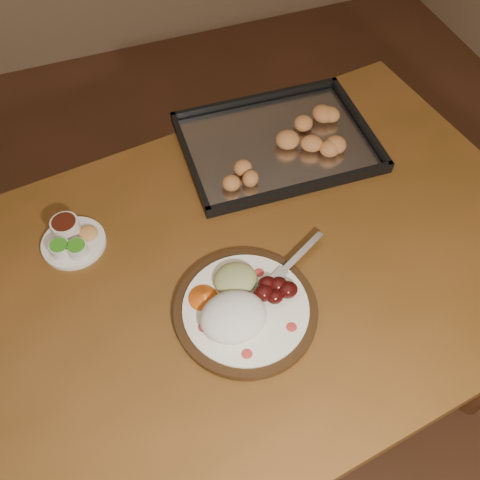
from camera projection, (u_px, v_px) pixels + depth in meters
name	position (u px, v px, depth m)	size (l,w,h in m)	color
ground	(186.00, 416.00, 1.71)	(4.00, 4.00, 0.00)	#582E1E
dining_table	(223.00, 298.00, 1.22)	(1.60, 1.09, 0.75)	brown
dinner_plate	(242.00, 308.00, 1.07)	(0.37, 0.29, 0.07)	black
condiment_saucer	(71.00, 239.00, 1.17)	(0.14, 0.14, 0.05)	white
baking_tray	(277.00, 142.00, 1.35)	(0.49, 0.37, 0.05)	black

